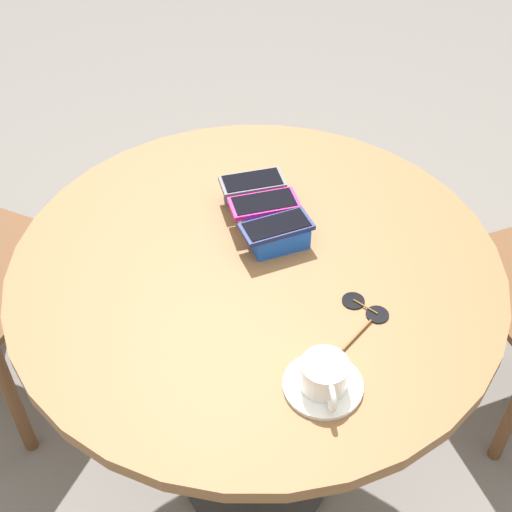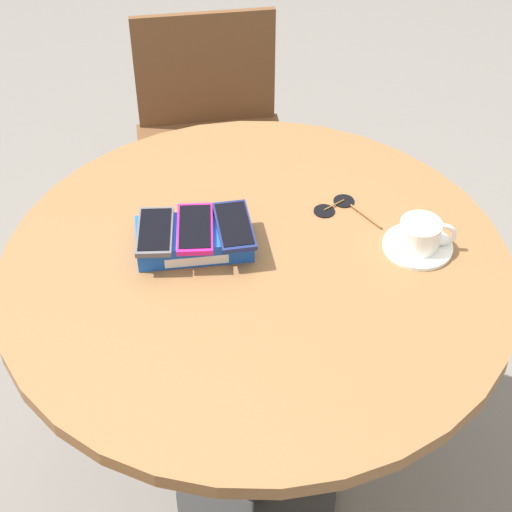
% 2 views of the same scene
% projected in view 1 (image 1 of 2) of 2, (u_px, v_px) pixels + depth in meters
% --- Properties ---
extents(ground_plane, '(8.00, 8.00, 0.00)m').
position_uv_depth(ground_plane, '(256.00, 468.00, 1.94)').
color(ground_plane, slate).
extents(round_table, '(0.97, 0.97, 0.78)m').
position_uv_depth(round_table, '(256.00, 305.00, 1.48)').
color(round_table, '#2D2D2D').
rests_on(round_table, ground_plane).
extents(phone_box, '(0.22, 0.12, 0.05)m').
position_uv_depth(phone_box, '(265.00, 213.00, 1.47)').
color(phone_box, blue).
rests_on(phone_box, round_table).
extents(phone_gray, '(0.07, 0.14, 0.01)m').
position_uv_depth(phone_gray, '(252.00, 182.00, 1.50)').
color(phone_gray, '#515156').
rests_on(phone_gray, phone_box).
extents(phone_magenta, '(0.07, 0.14, 0.01)m').
position_uv_depth(phone_magenta, '(264.00, 203.00, 1.44)').
color(phone_magenta, '#D11975').
rests_on(phone_magenta, phone_box).
extents(phone_navy, '(0.08, 0.15, 0.01)m').
position_uv_depth(phone_navy, '(276.00, 226.00, 1.39)').
color(phone_navy, navy).
rests_on(phone_navy, phone_box).
extents(saucer, '(0.13, 0.13, 0.01)m').
position_uv_depth(saucer, '(323.00, 385.00, 1.18)').
color(saucer, white).
rests_on(saucer, round_table).
extents(coffee_cup, '(0.11, 0.08, 0.05)m').
position_uv_depth(coffee_cup, '(325.00, 375.00, 1.16)').
color(coffee_cup, white).
rests_on(coffee_cup, saucer).
extents(sunglasses, '(0.13, 0.11, 0.01)m').
position_uv_depth(sunglasses, '(364.00, 311.00, 1.30)').
color(sunglasses, black).
rests_on(sunglasses, round_table).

